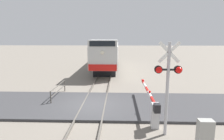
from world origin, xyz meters
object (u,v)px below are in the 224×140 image
(locomotive, at_px, (107,54))
(crossing_gate, at_px, (153,106))
(utility_cabinet, at_px, (204,139))
(crossing_signal, at_px, (168,78))
(guard_railing, at_px, (58,89))

(locomotive, distance_m, crossing_gate, 16.96)
(crossing_gate, xyz_separation_m, utility_cabinet, (1.35, -2.99, -0.11))
(crossing_signal, xyz_separation_m, utility_cabinet, (0.99, -1.64, -1.91))
(crossing_signal, distance_m, utility_cabinet, 2.71)
(guard_railing, bearing_deg, locomotive, 77.59)
(crossing_gate, distance_m, utility_cabinet, 3.28)
(guard_railing, bearing_deg, crossing_signal, -37.96)
(locomotive, bearing_deg, crossing_signal, -78.29)
(crossing_signal, relative_size, crossing_gate, 0.73)
(crossing_signal, bearing_deg, crossing_gate, 104.71)
(utility_cabinet, bearing_deg, locomotive, 103.53)
(crossing_signal, bearing_deg, guard_railing, 142.04)
(utility_cabinet, bearing_deg, guard_railing, 138.16)
(utility_cabinet, distance_m, guard_railing, 10.11)
(crossing_signal, height_order, utility_cabinet, crossing_signal)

